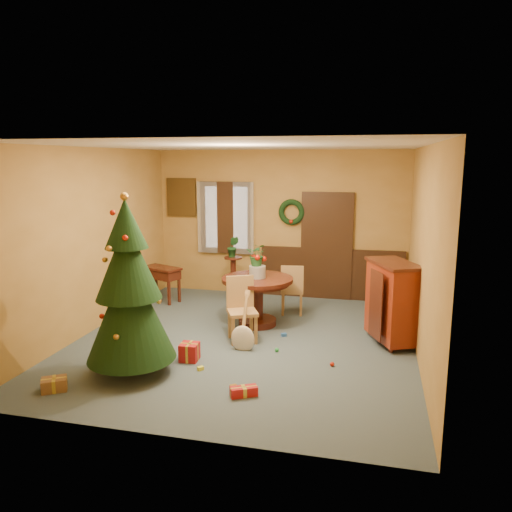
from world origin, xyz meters
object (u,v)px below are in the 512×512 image
(christmas_tree, at_px, (129,290))
(sideboard, at_px, (392,300))
(dining_table, at_px, (257,292))
(writing_desk, at_px, (162,275))
(chair_near, at_px, (241,306))

(christmas_tree, xyz_separation_m, sideboard, (3.26, 1.89, -0.44))
(dining_table, xyz_separation_m, writing_desk, (-2.13, 0.96, -0.06))
(dining_table, distance_m, writing_desk, 2.34)
(dining_table, bearing_deg, chair_near, -96.21)
(sideboard, bearing_deg, dining_table, 170.75)
(dining_table, relative_size, christmas_tree, 0.51)
(dining_table, distance_m, sideboard, 2.17)
(chair_near, bearing_deg, writing_desk, 140.67)
(writing_desk, bearing_deg, chair_near, -39.33)
(writing_desk, xyz_separation_m, sideboard, (4.27, -1.31, 0.16))
(writing_desk, distance_m, sideboard, 4.46)
(christmas_tree, distance_m, writing_desk, 3.41)
(writing_desk, relative_size, sideboard, 0.68)
(dining_table, xyz_separation_m, sideboard, (2.14, -0.35, 0.10))
(christmas_tree, bearing_deg, sideboard, 30.10)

